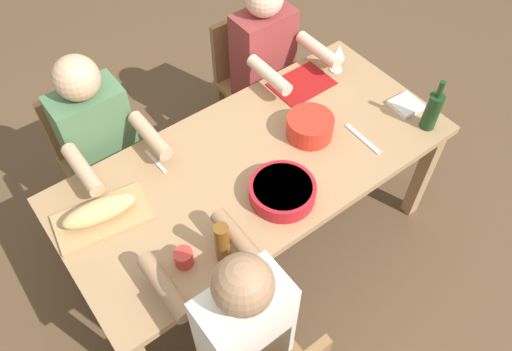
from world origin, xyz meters
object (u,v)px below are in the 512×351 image
(dining_table, at_px, (256,172))
(chair_far_left, at_px, (97,150))
(cup_near_left, at_px, (184,258))
(wine_bottle, at_px, (432,110))
(bread_loaf, at_px, (99,211))
(cutting_board, at_px, (102,218))
(diner_far_right, at_px, (268,62))
(beer_bottle, at_px, (222,243))
(diner_near_left, at_px, (239,323))
(serving_bowl_greens, at_px, (310,126))
(diner_far_left, at_px, (102,144))
(chair_far_right, at_px, (249,75))
(wine_glass, at_px, (338,53))
(napkin_stack, at_px, (406,105))
(serving_bowl_salad, at_px, (282,191))

(dining_table, distance_m, chair_far_left, 0.94)
(cup_near_left, bearing_deg, wine_bottle, -3.27)
(chair_far_left, xyz_separation_m, bread_loaf, (-0.20, -0.63, 0.32))
(cutting_board, bearing_deg, diner_far_right, 19.52)
(wine_bottle, bearing_deg, beer_bottle, 179.78)
(diner_near_left, relative_size, beer_bottle, 5.45)
(cutting_board, bearing_deg, chair_far_left, 71.90)
(wine_bottle, relative_size, cup_near_left, 3.70)
(cutting_board, xyz_separation_m, cup_near_left, (0.17, -0.39, 0.03))
(serving_bowl_greens, bearing_deg, cup_near_left, -164.95)
(diner_far_left, relative_size, bread_loaf, 3.75)
(chair_far_right, distance_m, diner_far_right, 0.28)
(dining_table, xyz_separation_m, wine_glass, (0.75, 0.26, 0.20))
(diner_far_right, distance_m, wine_bottle, 0.97)
(diner_near_left, xyz_separation_m, bread_loaf, (-0.20, 0.72, 0.11))
(chair_far_right, relative_size, cup_near_left, 10.85)
(napkin_stack, bearing_deg, diner_near_left, -163.45)
(chair_far_left, relative_size, wine_bottle, 2.93)
(diner_far_left, distance_m, napkin_stack, 1.56)
(diner_near_left, bearing_deg, bread_loaf, 105.94)
(chair_far_left, relative_size, bread_loaf, 2.66)
(dining_table, xyz_separation_m, cup_near_left, (-0.56, -0.25, 0.12))
(chair_far_left, relative_size, serving_bowl_salad, 2.85)
(diner_far_right, distance_m, beer_bottle, 1.32)
(diner_far_left, distance_m, wine_bottle, 1.63)
(bread_loaf, relative_size, cup_near_left, 4.09)
(cutting_board, distance_m, beer_bottle, 0.57)
(diner_far_right, height_order, cup_near_left, diner_far_right)
(wine_glass, bearing_deg, chair_far_right, 114.64)
(chair_far_left, height_order, cutting_board, chair_far_left)
(serving_bowl_salad, bearing_deg, napkin_stack, 4.00)
(diner_far_left, relative_size, cup_near_left, 15.32)
(wine_bottle, xyz_separation_m, cup_near_left, (-1.38, 0.08, -0.07))
(chair_far_right, bearing_deg, wine_bottle, -74.77)
(dining_table, height_order, cup_near_left, cup_near_left)
(bread_loaf, bearing_deg, chair_far_left, 71.90)
(dining_table, xyz_separation_m, diner_near_left, (-0.52, -0.58, 0.04))
(dining_table, bearing_deg, diner_far_right, 47.99)
(beer_bottle, bearing_deg, diner_far_left, 96.77)
(wine_glass, bearing_deg, diner_far_left, 165.95)
(serving_bowl_salad, height_order, cup_near_left, same)
(diner_far_left, height_order, serving_bowl_greens, diner_far_left)
(wine_bottle, bearing_deg, napkin_stack, 82.82)
(wine_bottle, height_order, wine_glass, wine_bottle)
(cutting_board, distance_m, cup_near_left, 0.43)
(chair_far_left, xyz_separation_m, napkin_stack, (1.36, -0.94, 0.27))
(chair_far_right, height_order, diner_near_left, diner_near_left)
(diner_far_left, bearing_deg, chair_far_left, 90.00)
(beer_bottle, bearing_deg, chair_far_left, 95.64)
(diner_far_left, distance_m, wine_glass, 1.33)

